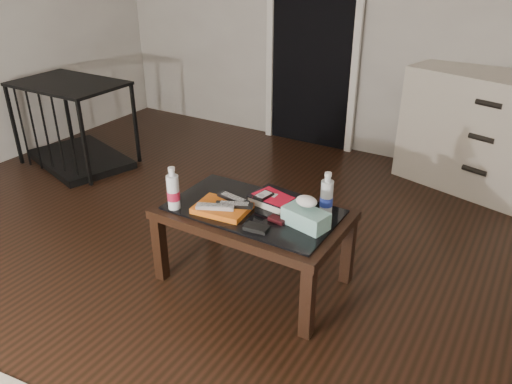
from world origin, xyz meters
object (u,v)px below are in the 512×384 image
(tissue_box, at_px, (306,218))
(water_bottle_left, at_px, (173,188))
(pet_crate, at_px, (77,137))
(coffee_table, at_px, (254,219))
(textbook, at_px, (276,199))
(water_bottle_right, at_px, (327,194))
(dresser, at_px, (486,134))

(tissue_box, bearing_deg, water_bottle_left, -151.47)
(tissue_box, bearing_deg, pet_crate, 177.58)
(coffee_table, height_order, tissue_box, tissue_box)
(coffee_table, relative_size, water_bottle_left, 4.20)
(textbook, distance_m, water_bottle_right, 0.30)
(textbook, bearing_deg, dresser, 72.72)
(dresser, bearing_deg, coffee_table, -98.81)
(dresser, xyz_separation_m, textbook, (-0.81, -1.80, 0.03))
(dresser, relative_size, tissue_box, 5.61)
(dresser, bearing_deg, water_bottle_left, -104.57)
(textbook, bearing_deg, tissue_box, -21.88)
(water_bottle_left, distance_m, tissue_box, 0.72)
(water_bottle_left, bearing_deg, water_bottle_right, 26.38)
(pet_crate, height_order, water_bottle_right, pet_crate)
(textbook, relative_size, tissue_box, 1.09)
(dresser, xyz_separation_m, water_bottle_right, (-0.53, -1.77, 0.13))
(pet_crate, bearing_deg, tissue_box, 1.53)
(water_bottle_left, xyz_separation_m, tissue_box, (0.69, 0.19, -0.07))
(pet_crate, height_order, water_bottle_left, pet_crate)
(water_bottle_left, bearing_deg, textbook, 36.68)
(water_bottle_right, bearing_deg, dresser, 73.41)
(coffee_table, xyz_separation_m, water_bottle_right, (0.35, 0.15, 0.18))
(water_bottle_left, height_order, tissue_box, water_bottle_left)
(textbook, xyz_separation_m, water_bottle_left, (-0.44, -0.33, 0.10))
(dresser, xyz_separation_m, pet_crate, (-3.07, -1.25, -0.22))
(coffee_table, distance_m, textbook, 0.16)
(coffee_table, relative_size, textbook, 4.00)
(textbook, height_order, water_bottle_left, water_bottle_left)
(textbook, bearing_deg, water_bottle_left, -136.36)
(textbook, relative_size, water_bottle_right, 1.05)
(pet_crate, xyz_separation_m, textbook, (2.26, -0.55, 0.25))
(pet_crate, xyz_separation_m, water_bottle_left, (1.82, -0.88, 0.35))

